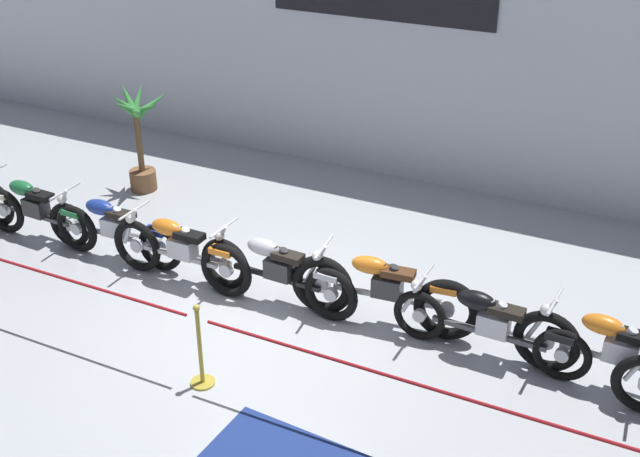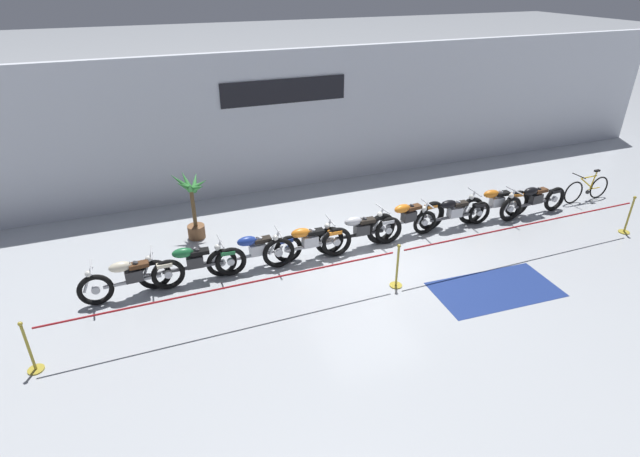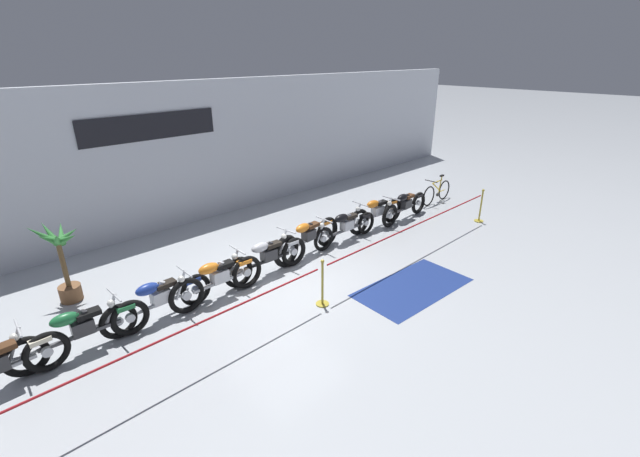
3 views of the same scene
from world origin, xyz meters
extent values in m
plane|color=#B2B7BC|center=(0.00, 0.00, 0.00)|extent=(120.00, 120.00, 0.00)
cube|color=silver|center=(0.00, 5.12, 2.10)|extent=(28.00, 0.25, 4.20)
cube|color=black|center=(-0.47, 4.98, 3.04)|extent=(3.80, 0.04, 0.70)
torus|color=black|center=(-6.09, 0.45, 0.36)|extent=(0.73, 0.14, 0.72)
torus|color=black|center=(-4.63, 0.51, 0.36)|extent=(0.73, 0.14, 0.72)
cylinder|color=silver|center=(-6.09, 0.45, 0.36)|extent=(0.17, 0.09, 0.17)
cylinder|color=silver|center=(-4.63, 0.51, 0.36)|extent=(0.17, 0.09, 0.17)
cylinder|color=silver|center=(-6.18, 0.45, 0.64)|extent=(0.31, 0.07, 0.59)
cube|color=#2D2D30|center=(-5.31, 0.48, 0.52)|extent=(0.37, 0.23, 0.26)
cylinder|color=#2D2D30|center=(-5.35, 0.48, 0.72)|extent=(0.18, 0.12, 0.24)
cylinder|color=#2D2D30|center=(-5.27, 0.48, 0.72)|extent=(0.18, 0.12, 0.24)
cylinder|color=silver|center=(-5.02, 0.63, 0.38)|extent=(0.70, 0.10, 0.07)
cube|color=#ADAFB5|center=(-5.36, 0.48, 0.38)|extent=(1.17, 0.11, 0.06)
ellipsoid|color=beige|center=(-5.54, 0.47, 0.78)|extent=(0.47, 0.24, 0.22)
cube|color=#4C2D19|center=(-5.18, 0.49, 0.74)|extent=(0.41, 0.22, 0.09)
cube|color=beige|center=(-4.68, 0.51, 0.62)|extent=(0.33, 0.17, 0.08)
cylinder|color=silver|center=(-6.07, 0.45, 0.91)|extent=(0.06, 0.62, 0.04)
sphere|color=silver|center=(-6.15, 0.45, 0.77)|extent=(0.14, 0.14, 0.14)
torus|color=black|center=(-4.91, 0.62, 0.36)|extent=(0.72, 0.15, 0.72)
torus|color=black|center=(-3.26, 0.54, 0.36)|extent=(0.72, 0.15, 0.72)
cylinder|color=silver|center=(-4.91, 0.62, 0.36)|extent=(0.17, 0.09, 0.17)
cylinder|color=silver|center=(-3.26, 0.54, 0.36)|extent=(0.17, 0.09, 0.17)
cylinder|color=silver|center=(-5.00, 0.62, 0.64)|extent=(0.31, 0.07, 0.59)
cube|color=#2D2D30|center=(-4.03, 0.58, 0.52)|extent=(0.37, 0.24, 0.26)
cylinder|color=#2D2D30|center=(-4.07, 0.58, 0.72)|extent=(0.18, 0.12, 0.24)
cylinder|color=#2D2D30|center=(-3.99, 0.57, 0.72)|extent=(0.18, 0.12, 0.24)
cylinder|color=silver|center=(-3.73, 0.70, 0.38)|extent=(0.70, 0.10, 0.07)
cube|color=#47474C|center=(-4.08, 0.58, 0.38)|extent=(1.33, 0.12, 0.06)
ellipsoid|color=#1E6B38|center=(-4.26, 0.59, 0.78)|extent=(0.47, 0.24, 0.22)
cube|color=black|center=(-3.90, 0.57, 0.74)|extent=(0.41, 0.22, 0.09)
cube|color=#1E6B38|center=(-3.31, 0.54, 0.61)|extent=(0.33, 0.18, 0.08)
cylinder|color=silver|center=(-4.89, 0.62, 0.91)|extent=(0.07, 0.62, 0.04)
sphere|color=silver|center=(-4.97, 0.62, 0.77)|extent=(0.14, 0.14, 0.14)
torus|color=black|center=(-3.45, 0.60, 0.35)|extent=(0.70, 0.12, 0.70)
torus|color=black|center=(-1.86, 0.63, 0.35)|extent=(0.70, 0.12, 0.70)
cylinder|color=silver|center=(-3.45, 0.60, 0.35)|extent=(0.17, 0.08, 0.16)
cylinder|color=silver|center=(-1.86, 0.63, 0.35)|extent=(0.17, 0.08, 0.16)
cylinder|color=silver|center=(-3.54, 0.59, 0.63)|extent=(0.30, 0.06, 0.59)
cube|color=silver|center=(-2.61, 0.61, 0.51)|extent=(0.36, 0.23, 0.26)
cylinder|color=silver|center=(-2.65, 0.61, 0.71)|extent=(0.18, 0.11, 0.24)
cylinder|color=silver|center=(-2.56, 0.61, 0.71)|extent=(0.18, 0.11, 0.24)
cylinder|color=silver|center=(-2.31, 0.76, 0.37)|extent=(0.70, 0.08, 0.07)
cube|color=#ADAFB5|center=(-2.66, 0.61, 0.37)|extent=(1.27, 0.09, 0.06)
ellipsoid|color=navy|center=(-2.84, 0.61, 0.77)|extent=(0.46, 0.23, 0.22)
cube|color=black|center=(-2.48, 0.62, 0.73)|extent=(0.40, 0.21, 0.09)
cube|color=navy|center=(-1.91, 0.63, 0.60)|extent=(0.32, 0.17, 0.08)
cylinder|color=silver|center=(-3.43, 0.60, 0.90)|extent=(0.05, 0.62, 0.04)
sphere|color=silver|center=(-3.51, 0.59, 0.76)|extent=(0.14, 0.14, 0.14)
torus|color=black|center=(-2.14, 0.48, 0.38)|extent=(0.77, 0.12, 0.77)
torus|color=black|center=(-0.69, 0.46, 0.38)|extent=(0.77, 0.12, 0.77)
cylinder|color=silver|center=(-2.14, 0.48, 0.38)|extent=(0.19, 0.08, 0.18)
cylinder|color=silver|center=(-0.69, 0.46, 0.38)|extent=(0.19, 0.08, 0.18)
cylinder|color=silver|center=(-2.23, 0.49, 0.67)|extent=(0.30, 0.06, 0.59)
cube|color=silver|center=(-1.36, 0.47, 0.54)|extent=(0.36, 0.23, 0.26)
cylinder|color=silver|center=(-1.41, 0.47, 0.74)|extent=(0.18, 0.11, 0.24)
cylinder|color=silver|center=(-1.32, 0.47, 0.74)|extent=(0.18, 0.11, 0.24)
cylinder|color=silver|center=(-1.06, 0.61, 0.40)|extent=(0.70, 0.08, 0.07)
cube|color=#ADAFB5|center=(-1.41, 0.47, 0.40)|extent=(1.16, 0.08, 0.06)
ellipsoid|color=orange|center=(-1.59, 0.48, 0.80)|extent=(0.46, 0.23, 0.22)
cube|color=black|center=(-1.23, 0.47, 0.76)|extent=(0.40, 0.21, 0.09)
cube|color=orange|center=(-0.74, 0.46, 0.66)|extent=(0.32, 0.16, 0.08)
cylinder|color=silver|center=(-2.12, 0.48, 0.93)|extent=(0.04, 0.62, 0.04)
sphere|color=silver|center=(-2.20, 0.48, 0.79)|extent=(0.14, 0.14, 0.14)
torus|color=black|center=(-0.81, 0.62, 0.37)|extent=(0.74, 0.14, 0.74)
torus|color=black|center=(0.78, 0.57, 0.37)|extent=(0.74, 0.14, 0.74)
cylinder|color=silver|center=(-0.81, 0.62, 0.37)|extent=(0.18, 0.09, 0.17)
cylinder|color=silver|center=(0.78, 0.57, 0.37)|extent=(0.18, 0.09, 0.17)
cylinder|color=silver|center=(-0.90, 0.63, 0.65)|extent=(0.31, 0.07, 0.59)
cube|color=#2D2D30|center=(0.04, 0.59, 0.53)|extent=(0.37, 0.23, 0.26)
cylinder|color=#2D2D30|center=(-0.01, 0.59, 0.73)|extent=(0.18, 0.12, 0.24)
cylinder|color=#2D2D30|center=(0.08, 0.59, 0.73)|extent=(0.18, 0.12, 0.24)
cylinder|color=silver|center=(0.34, 0.72, 0.39)|extent=(0.70, 0.09, 0.07)
cube|color=black|center=(-0.01, 0.59, 0.39)|extent=(1.27, 0.11, 0.06)
ellipsoid|color=#B7BABF|center=(-0.19, 0.60, 0.79)|extent=(0.47, 0.24, 0.22)
cube|color=black|center=(0.17, 0.59, 0.75)|extent=(0.41, 0.21, 0.09)
cube|color=#B7BABF|center=(0.73, 0.57, 0.63)|extent=(0.33, 0.17, 0.08)
cylinder|color=silver|center=(-0.79, 0.62, 0.92)|extent=(0.06, 0.62, 0.04)
sphere|color=silver|center=(-0.87, 0.62, 0.78)|extent=(0.14, 0.14, 0.14)
torus|color=black|center=(0.61, 0.66, 0.41)|extent=(0.83, 0.22, 0.82)
torus|color=black|center=(2.20, 0.81, 0.41)|extent=(0.83, 0.22, 0.82)
cylinder|color=silver|center=(0.61, 0.66, 0.41)|extent=(0.20, 0.10, 0.19)
cylinder|color=silver|center=(2.20, 0.81, 0.41)|extent=(0.20, 0.10, 0.19)
cylinder|color=silver|center=(0.52, 0.65, 0.69)|extent=(0.31, 0.09, 0.59)
cube|color=#2D2D30|center=(1.45, 0.74, 0.57)|extent=(0.38, 0.25, 0.26)
cylinder|color=#2D2D30|center=(1.41, 0.74, 0.77)|extent=(0.19, 0.13, 0.24)
cylinder|color=#2D2D30|center=(1.49, 0.74, 0.77)|extent=(0.19, 0.13, 0.24)
cylinder|color=silver|center=(1.74, 0.91, 0.43)|extent=(0.70, 0.14, 0.07)
cube|color=#ADAFB5|center=(1.40, 0.74, 0.43)|extent=(1.28, 0.19, 0.06)
ellipsoid|color=orange|center=(1.22, 0.72, 0.83)|extent=(0.48, 0.26, 0.22)
cube|color=#4C2D19|center=(1.58, 0.75, 0.79)|extent=(0.42, 0.24, 0.09)
cube|color=orange|center=(2.15, 0.81, 0.70)|extent=(0.33, 0.19, 0.08)
cylinder|color=silver|center=(0.63, 0.66, 0.96)|extent=(0.10, 0.62, 0.04)
sphere|color=silver|center=(0.55, 0.65, 0.82)|extent=(0.14, 0.14, 0.14)
torus|color=black|center=(1.91, 0.67, 0.33)|extent=(0.67, 0.11, 0.66)
torus|color=black|center=(3.60, 0.63, 0.33)|extent=(0.67, 0.11, 0.66)
cylinder|color=silver|center=(1.91, 0.67, 0.33)|extent=(0.16, 0.08, 0.16)
cylinder|color=silver|center=(3.60, 0.63, 0.33)|extent=(0.16, 0.08, 0.16)
cylinder|color=silver|center=(1.82, 0.67, 0.62)|extent=(0.30, 0.06, 0.59)
cube|color=silver|center=(2.81, 0.65, 0.49)|extent=(0.36, 0.23, 0.26)
cylinder|color=silver|center=(2.77, 0.65, 0.69)|extent=(0.18, 0.11, 0.24)
cylinder|color=silver|center=(2.85, 0.65, 0.69)|extent=(0.18, 0.11, 0.24)
cylinder|color=silver|center=(3.11, 0.78, 0.35)|extent=(0.70, 0.09, 0.07)
cube|color=#47474C|center=(2.76, 0.65, 0.35)|extent=(1.36, 0.09, 0.06)
ellipsoid|color=black|center=(2.58, 0.65, 0.75)|extent=(0.46, 0.23, 0.22)
cube|color=black|center=(2.94, 0.64, 0.71)|extent=(0.40, 0.21, 0.09)
cube|color=black|center=(3.55, 0.63, 0.57)|extent=(0.32, 0.17, 0.08)
cylinder|color=silver|center=(1.93, 0.67, 0.88)|extent=(0.05, 0.62, 0.04)
sphere|color=silver|center=(1.85, 0.67, 0.74)|extent=(0.14, 0.14, 0.14)
torus|color=black|center=(3.41, 0.73, 0.39)|extent=(0.79, 0.17, 0.78)
torus|color=black|center=(4.88, 0.64, 0.39)|extent=(0.79, 0.17, 0.78)
cylinder|color=silver|center=(3.41, 0.73, 0.39)|extent=(0.19, 0.09, 0.18)
cylinder|color=silver|center=(4.88, 0.64, 0.39)|extent=(0.19, 0.09, 0.18)
cylinder|color=silver|center=(3.32, 0.73, 0.67)|extent=(0.31, 0.07, 0.59)
cube|color=silver|center=(4.19, 0.68, 0.55)|extent=(0.37, 0.24, 0.26)
cylinder|color=silver|center=(4.15, 0.69, 0.75)|extent=(0.18, 0.12, 0.24)
cylinder|color=silver|center=(4.24, 0.68, 0.75)|extent=(0.18, 0.12, 0.24)
cylinder|color=silver|center=(4.50, 0.81, 0.41)|extent=(0.70, 0.11, 0.07)
cube|color=#ADAFB5|center=(4.14, 0.69, 0.41)|extent=(1.18, 0.13, 0.06)
ellipsoid|color=orange|center=(3.96, 0.70, 0.81)|extent=(0.47, 0.25, 0.22)
cube|color=black|center=(4.32, 0.68, 0.77)|extent=(0.41, 0.22, 0.09)
cube|color=orange|center=(4.83, 0.65, 0.67)|extent=(0.33, 0.18, 0.08)
cylinder|color=silver|center=(3.43, 0.73, 0.94)|extent=(0.07, 0.62, 0.04)
sphere|color=silver|center=(3.35, 0.73, 0.80)|extent=(0.14, 0.14, 0.14)
torus|color=black|center=(4.51, 0.46, 0.36)|extent=(0.73, 0.15, 0.73)
torus|color=black|center=(6.14, 0.54, 0.36)|extent=(0.73, 0.15, 0.73)
cylinder|color=silver|center=(4.51, 0.46, 0.36)|extent=(0.17, 0.09, 0.17)
cylinder|color=silver|center=(6.14, 0.54, 0.36)|extent=(0.17, 0.09, 0.17)
cylinder|color=silver|center=(4.42, 0.46, 0.65)|extent=(0.31, 0.07, 0.59)
cube|color=#2D2D30|center=(5.38, 0.50, 0.52)|extent=(0.37, 0.24, 0.26)
cylinder|color=#2D2D30|center=(5.34, 0.50, 0.72)|extent=(0.18, 0.12, 0.24)
cylinder|color=#2D2D30|center=(5.42, 0.50, 0.72)|extent=(0.18, 0.12, 0.24)
cylinder|color=silver|center=(5.67, 0.65, 0.38)|extent=(0.70, 0.10, 0.07)
cube|color=#47474C|center=(5.33, 0.50, 0.38)|extent=(1.31, 0.12, 0.06)
ellipsoid|color=black|center=(5.15, 0.49, 0.78)|extent=(0.47, 0.24, 0.22)
cube|color=#4C2D19|center=(5.51, 0.51, 0.74)|extent=(0.41, 0.22, 0.09)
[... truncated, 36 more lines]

